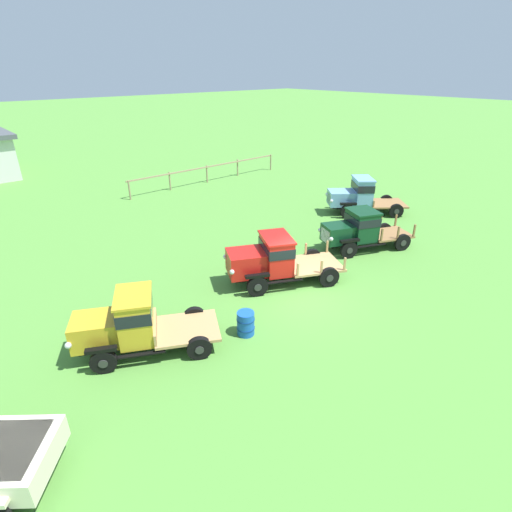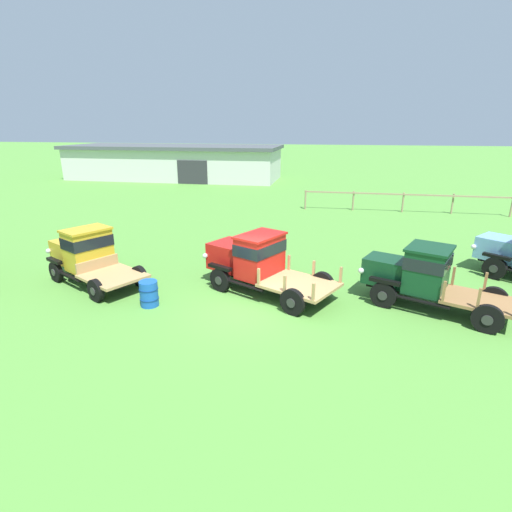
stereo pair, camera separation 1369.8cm
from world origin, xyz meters
The scene contains 7 objects.
ground_plane centered at (0.00, 0.00, 0.00)m, with size 240.00×240.00×0.00m, color #518E38.
paddock_fence centered at (7.30, 17.06, 0.99)m, with size 13.76×0.51×1.38m.
vintage_truck_second_in_line centered at (-6.69, 1.24, 1.08)m, with size 4.86×3.65×2.11m.
vintage_truck_midrow_center centered at (-0.13, 1.65, 1.12)m, with size 5.27×3.85×2.13m.
vintage_truck_far_side centered at (5.53, 1.29, 1.11)m, with size 4.97×3.32×2.08m.
vintage_truck_back_of_row centered at (10.21, 4.63, 1.15)m, with size 4.89×4.46×2.28m.
oil_drum_beside_row centered at (-3.35, -0.49, 0.44)m, with size 0.64×0.64×0.88m.
Camera 1 is at (-10.66, -9.38, 8.51)m, focal length 28.00 mm.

